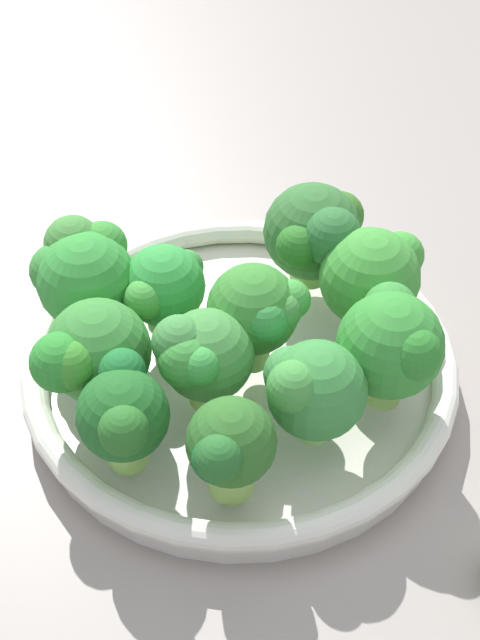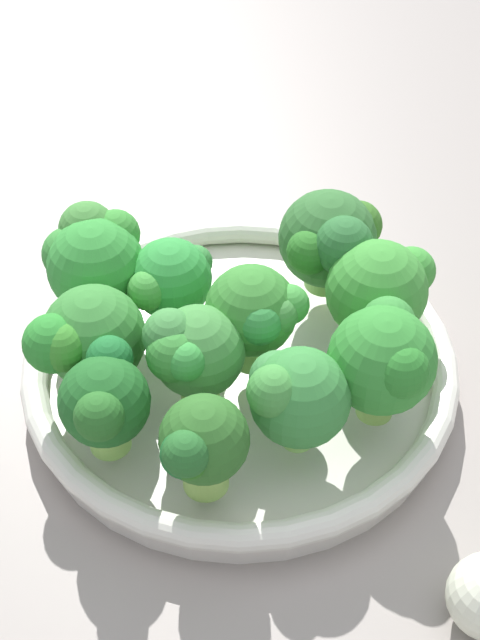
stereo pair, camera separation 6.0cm
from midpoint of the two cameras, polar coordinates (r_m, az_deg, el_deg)
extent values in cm
cube|color=gray|center=(67.03, 3.29, -3.52)|extent=(130.00, 130.00, 2.50)
cylinder|color=silver|center=(64.31, 2.69, -3.58)|extent=(27.55, 27.55, 1.42)
torus|color=white|center=(63.14, 2.74, -2.63)|extent=(28.70, 28.70, 1.73)
cylinder|color=#A2D370|center=(60.49, -5.52, -3.20)|extent=(2.47, 2.47, 1.65)
sphere|color=#368234|center=(58.36, -5.71, -1.28)|extent=(6.44, 6.44, 6.44)
sphere|color=#358629|center=(56.44, -7.51, -1.74)|extent=(3.04, 3.04, 3.04)
sphere|color=#2A852C|center=(56.84, -8.15, -1.55)|extent=(3.61, 3.61, 3.61)
cylinder|color=#8DCB5D|center=(57.33, 6.50, -6.67)|extent=(1.98, 1.98, 1.98)
sphere|color=#36843A|center=(55.09, 6.75, -4.78)|extent=(5.92, 5.92, 5.92)
sphere|color=#3C8541|center=(55.45, 5.35, -3.65)|extent=(3.31, 3.31, 3.31)
sphere|color=#408F3C|center=(53.25, 5.25, -4.44)|extent=(3.06, 3.06, 3.06)
cylinder|color=#84B34D|center=(59.23, 11.01, -4.76)|extent=(2.26, 2.26, 2.54)
sphere|color=#318731|center=(56.75, 11.47, -2.54)|extent=(6.49, 6.49, 6.49)
sphere|color=#358635|center=(58.16, 11.75, -0.39)|extent=(3.38, 3.38, 3.38)
sphere|color=#2A7B29|center=(55.09, 12.63, -3.09)|extent=(3.36, 3.36, 3.36)
cylinder|color=#93CD69|center=(64.16, -1.35, 0.60)|extent=(2.58, 2.58, 1.74)
sphere|color=green|center=(62.35, -1.39, 2.34)|extent=(5.44, 5.44, 5.44)
sphere|color=#34843A|center=(62.77, 0.06, 3.33)|extent=(2.32, 2.32, 2.32)
sphere|color=green|center=(60.76, -2.72, 1.64)|extent=(2.62, 2.62, 2.62)
cylinder|color=#87B64F|center=(54.88, 1.11, -9.14)|extent=(2.67, 2.67, 2.45)
sphere|color=#2C6424|center=(52.58, 1.15, -7.30)|extent=(5.08, 5.08, 5.08)
sphere|color=#195F26|center=(51.17, 0.08, -8.18)|extent=(2.70, 2.70, 2.70)
sphere|color=#236126|center=(50.65, 0.19, -8.15)|extent=(2.61, 2.61, 2.61)
sphere|color=#236219|center=(51.10, 0.33, -8.46)|extent=(2.27, 2.27, 2.27)
cylinder|color=#78B652|center=(60.97, 3.47, -1.76)|extent=(2.21, 2.21, 2.78)
sphere|color=#378230|center=(58.65, 3.61, 0.43)|extent=(5.77, 5.77, 5.77)
sphere|color=#31893C|center=(57.15, 4.13, -0.24)|extent=(2.97, 2.97, 2.97)
sphere|color=green|center=(58.30, 5.92, 0.79)|extent=(2.51, 2.51, 2.51)
sphere|color=#3D833A|center=(57.71, 5.52, 0.23)|extent=(2.39, 2.39, 2.39)
cylinder|color=#93CB5A|center=(56.85, -4.79, -6.88)|extent=(2.48, 2.48, 2.23)
sphere|color=#1E5F23|center=(54.65, -4.96, -5.03)|extent=(5.34, 5.34, 5.34)
sphere|color=#266323|center=(52.40, -5.14, -5.91)|extent=(2.83, 2.83, 2.83)
sphere|color=#1C6A2C|center=(55.23, -4.69, -2.49)|extent=(2.77, 2.77, 2.77)
cylinder|color=#87C15B|center=(67.11, 7.64, 2.65)|extent=(2.79, 2.79, 1.95)
sphere|color=#316A30|center=(65.06, 7.90, 4.71)|extent=(6.69, 6.69, 6.69)
sphere|color=#2A6F24|center=(62.69, 6.91, 3.93)|extent=(3.02, 3.02, 3.02)
sphere|color=#2A6831|center=(62.34, 8.99, 4.23)|extent=(3.91, 3.91, 3.91)
sphere|color=#356D24|center=(65.92, 9.63, 5.47)|extent=(3.40, 3.40, 3.40)
cylinder|color=#8FCB6C|center=(63.93, 10.54, -0.42)|extent=(1.97, 1.97, 1.94)
sphere|color=green|center=(61.80, 10.91, 1.61)|extent=(6.58, 6.58, 6.58)
sphere|color=#35852E|center=(62.88, 9.76, 3.57)|extent=(2.89, 2.89, 2.89)
sphere|color=green|center=(63.00, 12.89, 2.75)|extent=(3.16, 3.16, 3.16)
cylinder|color=#91D461|center=(64.89, -5.68, 1.05)|extent=(2.40, 2.40, 1.88)
sphere|color=green|center=(62.83, -5.87, 3.05)|extent=(6.47, 6.47, 6.47)
sphere|color=#358835|center=(63.42, -7.47, 3.78)|extent=(3.63, 3.63, 3.63)
sphere|color=#418638|center=(63.64, -6.41, 5.24)|extent=(3.84, 3.84, 3.84)
sphere|color=#378D32|center=(63.42, -4.72, 5.01)|extent=(3.28, 3.28, 3.28)
cylinder|color=#92CD56|center=(59.18, 0.50, -3.97)|extent=(2.44, 2.44, 2.15)
sphere|color=#40893D|center=(57.02, 0.52, -2.04)|extent=(5.68, 5.68, 5.68)
sphere|color=#378A34|center=(55.50, -0.85, -2.22)|extent=(3.36, 3.36, 3.36)
sphere|color=#3E873E|center=(55.86, -1.13, -1.10)|extent=(3.29, 3.29, 3.29)
sphere|color=green|center=(54.80, -0.09, -2.61)|extent=(2.42, 2.42, 2.42)
camera|label=1|loc=(0.03, -87.13, 2.84)|focal=53.75mm
camera|label=2|loc=(0.03, 92.87, -2.84)|focal=53.75mm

